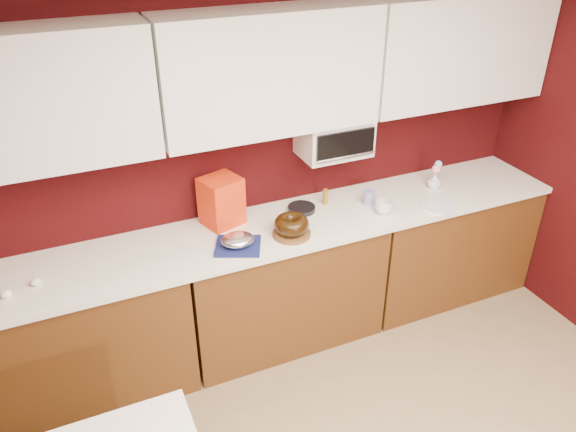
% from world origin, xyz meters
% --- Properties ---
extents(wall_back, '(4.00, 0.02, 2.50)m').
position_xyz_m(wall_back, '(0.00, 2.25, 1.25)').
color(wall_back, '#320607').
rests_on(wall_back, floor).
extents(base_cabinet_left, '(1.31, 0.58, 0.86)m').
position_xyz_m(base_cabinet_left, '(-1.33, 1.94, 0.43)').
color(base_cabinet_left, '#553011').
rests_on(base_cabinet_left, floor).
extents(base_cabinet_center, '(1.31, 0.58, 0.86)m').
position_xyz_m(base_cabinet_center, '(0.00, 1.94, 0.43)').
color(base_cabinet_center, '#553011').
rests_on(base_cabinet_center, floor).
extents(base_cabinet_right, '(1.31, 0.58, 0.86)m').
position_xyz_m(base_cabinet_right, '(1.33, 1.94, 0.43)').
color(base_cabinet_right, '#553011').
rests_on(base_cabinet_right, floor).
extents(countertop, '(4.00, 0.62, 0.04)m').
position_xyz_m(countertop, '(0.00, 1.94, 0.88)').
color(countertop, white).
rests_on(countertop, base_cabinet_center).
extents(upper_cabinet_left, '(1.31, 0.33, 0.70)m').
position_xyz_m(upper_cabinet_left, '(-1.33, 2.08, 1.85)').
color(upper_cabinet_left, white).
rests_on(upper_cabinet_left, wall_back).
extents(upper_cabinet_center, '(1.31, 0.33, 0.70)m').
position_xyz_m(upper_cabinet_center, '(0.00, 2.08, 1.85)').
color(upper_cabinet_center, white).
rests_on(upper_cabinet_center, wall_back).
extents(upper_cabinet_right, '(1.31, 0.33, 0.70)m').
position_xyz_m(upper_cabinet_right, '(1.33, 2.08, 1.85)').
color(upper_cabinet_right, white).
rests_on(upper_cabinet_right, wall_back).
extents(toaster_oven, '(0.45, 0.30, 0.25)m').
position_xyz_m(toaster_oven, '(0.45, 2.10, 1.38)').
color(toaster_oven, white).
rests_on(toaster_oven, upper_cabinet_center).
extents(toaster_oven_door, '(0.40, 0.02, 0.18)m').
position_xyz_m(toaster_oven_door, '(0.45, 1.94, 1.38)').
color(toaster_oven_door, black).
rests_on(toaster_oven_door, toaster_oven).
extents(toaster_oven_handle, '(0.42, 0.02, 0.02)m').
position_xyz_m(toaster_oven_handle, '(0.45, 1.93, 1.30)').
color(toaster_oven_handle, silver).
rests_on(toaster_oven_handle, toaster_oven).
extents(cake_base, '(0.28, 0.28, 0.02)m').
position_xyz_m(cake_base, '(0.02, 1.80, 0.91)').
color(cake_base, brown).
rests_on(cake_base, countertop).
extents(bundt_cake, '(0.27, 0.27, 0.09)m').
position_xyz_m(bundt_cake, '(0.02, 1.80, 0.98)').
color(bundt_cake, black).
rests_on(bundt_cake, cake_base).
extents(navy_towel, '(0.33, 0.31, 0.02)m').
position_xyz_m(navy_towel, '(-0.33, 1.81, 0.91)').
color(navy_towel, '#151C51').
rests_on(navy_towel, countertop).
extents(foil_ham_nest, '(0.24, 0.22, 0.07)m').
position_xyz_m(foil_ham_nest, '(-0.33, 1.81, 0.96)').
color(foil_ham_nest, white).
rests_on(foil_ham_nest, navy_towel).
extents(roasted_ham, '(0.11, 0.10, 0.06)m').
position_xyz_m(roasted_ham, '(-0.33, 1.81, 0.98)').
color(roasted_ham, '#9F4F49').
rests_on(roasted_ham, foil_ham_nest).
extents(pandoro_box, '(0.28, 0.27, 0.31)m').
position_xyz_m(pandoro_box, '(-0.33, 2.12, 1.06)').
color(pandoro_box, red).
rests_on(pandoro_box, countertop).
extents(dark_pan, '(0.23, 0.23, 0.03)m').
position_xyz_m(dark_pan, '(0.20, 2.06, 0.92)').
color(dark_pan, black).
rests_on(dark_pan, countertop).
extents(coffee_mug, '(0.13, 0.13, 0.11)m').
position_xyz_m(coffee_mug, '(0.69, 1.81, 0.95)').
color(coffee_mug, silver).
rests_on(coffee_mug, countertop).
extents(blue_jar, '(0.09, 0.09, 0.09)m').
position_xyz_m(blue_jar, '(0.67, 1.97, 0.95)').
color(blue_jar, navy).
rests_on(blue_jar, countertop).
extents(flower_vase, '(0.10, 0.10, 0.12)m').
position_xyz_m(flower_vase, '(1.22, 1.98, 0.96)').
color(flower_vase, silver).
rests_on(flower_vase, countertop).
extents(flower_pink, '(0.06, 0.06, 0.06)m').
position_xyz_m(flower_pink, '(1.22, 1.98, 1.05)').
color(flower_pink, pink).
rests_on(flower_pink, flower_vase).
extents(flower_blue, '(0.05, 0.05, 0.05)m').
position_xyz_m(flower_blue, '(1.25, 2.00, 1.07)').
color(flower_blue, '#98C1F4').
rests_on(flower_blue, flower_vase).
extents(china_plate, '(0.24, 0.24, 0.01)m').
position_xyz_m(china_plate, '(1.07, 1.73, 0.91)').
color(china_plate, white).
rests_on(china_plate, countertop).
extents(amber_bottle, '(0.04, 0.04, 0.11)m').
position_xyz_m(amber_bottle, '(0.39, 2.08, 0.95)').
color(amber_bottle, '#815F17').
rests_on(amber_bottle, countertop).
extents(egg_left, '(0.06, 0.05, 0.05)m').
position_xyz_m(egg_left, '(-1.60, 1.84, 0.92)').
color(egg_left, white).
rests_on(egg_left, countertop).
extents(egg_right, '(0.06, 0.04, 0.04)m').
position_xyz_m(egg_right, '(-1.46, 1.89, 0.92)').
color(egg_right, white).
rests_on(egg_right, countertop).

